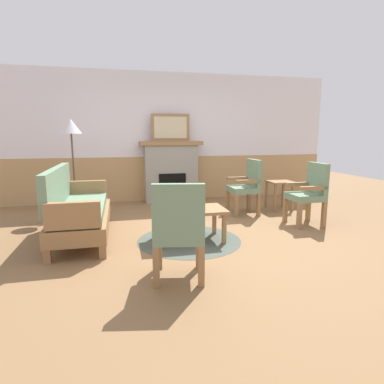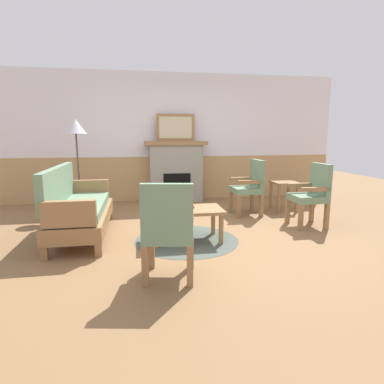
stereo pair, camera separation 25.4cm
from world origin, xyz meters
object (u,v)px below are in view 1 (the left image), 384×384
at_px(armchair_near_fireplace, 309,191).
at_px(floor_lamp_by_couch, 71,132).
at_px(framed_picture, 170,128).
at_px(armchair_by_window_left, 247,184).
at_px(book_on_table, 187,207).
at_px(side_table, 280,187).
at_px(couch, 78,210).
at_px(coffee_table, 189,213).
at_px(fireplace, 171,171).
at_px(armchair_front_left, 179,227).

relative_size(armchair_near_fireplace, floor_lamp_by_couch, 0.58).
distance_m(framed_picture, armchair_by_window_left, 2.07).
relative_size(book_on_table, floor_lamp_by_couch, 0.14).
distance_m(armchair_by_window_left, side_table, 0.77).
height_order(couch, side_table, couch).
bearing_deg(couch, coffee_table, -17.23).
height_order(couch, book_on_table, couch).
relative_size(couch, coffee_table, 1.88).
bearing_deg(floor_lamp_by_couch, book_on_table, -47.17).
xyz_separation_m(framed_picture, coffee_table, (-0.18, -2.62, -1.17)).
bearing_deg(armchair_by_window_left, fireplace, 129.55).
height_order(coffee_table, armchair_by_window_left, armchair_by_window_left).
distance_m(framed_picture, coffee_table, 2.88).
xyz_separation_m(fireplace, framed_picture, (0.00, 0.00, 0.91)).
bearing_deg(armchair_by_window_left, framed_picture, 129.55).
distance_m(coffee_table, book_on_table, 0.09).
height_order(coffee_table, floor_lamp_by_couch, floor_lamp_by_couch).
xyz_separation_m(fireplace, floor_lamp_by_couch, (-1.85, -0.81, 0.80)).
height_order(armchair_near_fireplace, side_table, armchair_near_fireplace).
xyz_separation_m(armchair_front_left, floor_lamp_by_couch, (-1.31, 2.96, 0.91)).
bearing_deg(book_on_table, couch, 164.24).
distance_m(armchair_by_window_left, floor_lamp_by_couch, 3.19).
xyz_separation_m(fireplace, coffee_table, (-0.18, -2.62, -0.27)).
bearing_deg(armchair_near_fireplace, coffee_table, -169.89).
height_order(framed_picture, armchair_by_window_left, framed_picture).
distance_m(armchair_near_fireplace, side_table, 1.06).
relative_size(framed_picture, armchair_by_window_left, 0.82).
height_order(fireplace, side_table, fireplace).
distance_m(coffee_table, armchair_by_window_left, 1.82).
bearing_deg(framed_picture, book_on_table, -94.50).
distance_m(framed_picture, armchair_front_left, 3.94).
bearing_deg(side_table, fireplace, 147.33).
xyz_separation_m(armchair_by_window_left, side_table, (0.74, 0.18, -0.10)).
xyz_separation_m(armchair_near_fireplace, armchair_by_window_left, (-0.69, 0.87, 0.00)).
distance_m(armchair_near_fireplace, floor_lamp_by_couch, 4.07).
relative_size(fireplace, book_on_table, 5.69).
height_order(couch, armchair_near_fireplace, same).
xyz_separation_m(couch, armchair_near_fireplace, (3.48, -0.09, 0.14)).
height_order(fireplace, coffee_table, fireplace).
bearing_deg(armchair_front_left, side_table, 46.47).
relative_size(framed_picture, coffee_table, 0.83).
xyz_separation_m(armchair_by_window_left, armchair_front_left, (-1.69, -2.38, 0.00)).
bearing_deg(fireplace, book_on_table, -94.50).
relative_size(armchair_near_fireplace, armchair_by_window_left, 1.00).
distance_m(armchair_front_left, side_table, 3.53).
distance_m(side_table, floor_lamp_by_couch, 3.89).
relative_size(armchair_by_window_left, side_table, 1.78).
height_order(framed_picture, book_on_table, framed_picture).
xyz_separation_m(fireplace, armchair_near_fireplace, (1.84, -2.26, -0.11)).
xyz_separation_m(coffee_table, armchair_near_fireplace, (2.02, 0.36, 0.15)).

